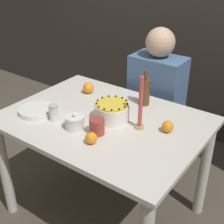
{
  "coord_description": "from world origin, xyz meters",
  "views": [
    {
      "loc": [
        1.02,
        -1.33,
        1.73
      ],
      "look_at": [
        0.05,
        0.02,
        0.83
      ],
      "focal_mm": 50.0,
      "sensor_mm": 36.0,
      "label": 1
    }
  ],
  "objects_px": {
    "sugar_shaker": "(54,112)",
    "candle": "(140,108)",
    "sugar_bowl": "(75,122)",
    "bottle": "(145,92)",
    "person_man_blue_shirt": "(155,113)",
    "cake": "(112,111)"
  },
  "relations": [
    {
      "from": "sugar_shaker",
      "to": "candle",
      "type": "height_order",
      "value": "candle"
    },
    {
      "from": "sugar_bowl",
      "to": "candle",
      "type": "xyz_separation_m",
      "value": [
        0.3,
        0.22,
        0.09
      ]
    },
    {
      "from": "candle",
      "to": "sugar_shaker",
      "type": "bearing_deg",
      "value": -154.63
    },
    {
      "from": "sugar_bowl",
      "to": "candle",
      "type": "relative_size",
      "value": 0.34
    },
    {
      "from": "candle",
      "to": "bottle",
      "type": "height_order",
      "value": "candle"
    },
    {
      "from": "candle",
      "to": "person_man_blue_shirt",
      "type": "height_order",
      "value": "person_man_blue_shirt"
    },
    {
      "from": "sugar_shaker",
      "to": "person_man_blue_shirt",
      "type": "height_order",
      "value": "person_man_blue_shirt"
    },
    {
      "from": "sugar_shaker",
      "to": "person_man_blue_shirt",
      "type": "xyz_separation_m",
      "value": [
        0.25,
        0.85,
        -0.3
      ]
    },
    {
      "from": "sugar_shaker",
      "to": "person_man_blue_shirt",
      "type": "bearing_deg",
      "value": 73.59
    },
    {
      "from": "sugar_bowl",
      "to": "person_man_blue_shirt",
      "type": "distance_m",
      "value": 0.9
    },
    {
      "from": "cake",
      "to": "bottle",
      "type": "bearing_deg",
      "value": 78.67
    },
    {
      "from": "sugar_bowl",
      "to": "bottle",
      "type": "height_order",
      "value": "bottle"
    },
    {
      "from": "cake",
      "to": "sugar_bowl",
      "type": "relative_size",
      "value": 1.92
    },
    {
      "from": "sugar_bowl",
      "to": "candle",
      "type": "bearing_deg",
      "value": 36.28
    },
    {
      "from": "sugar_bowl",
      "to": "sugar_shaker",
      "type": "bearing_deg",
      "value": -179.84
    },
    {
      "from": "person_man_blue_shirt",
      "to": "bottle",
      "type": "bearing_deg",
      "value": 104.21
    },
    {
      "from": "person_man_blue_shirt",
      "to": "sugar_shaker",
      "type": "bearing_deg",
      "value": 73.59
    },
    {
      "from": "sugar_bowl",
      "to": "person_man_blue_shirt",
      "type": "relative_size",
      "value": 0.09
    },
    {
      "from": "person_man_blue_shirt",
      "to": "candle",
      "type": "bearing_deg",
      "value": 109.57
    },
    {
      "from": "candle",
      "to": "cake",
      "type": "bearing_deg",
      "value": -177.77
    },
    {
      "from": "cake",
      "to": "bottle",
      "type": "relative_size",
      "value": 0.86
    },
    {
      "from": "sugar_shaker",
      "to": "bottle",
      "type": "height_order",
      "value": "bottle"
    }
  ]
}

